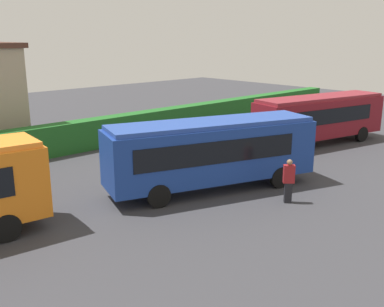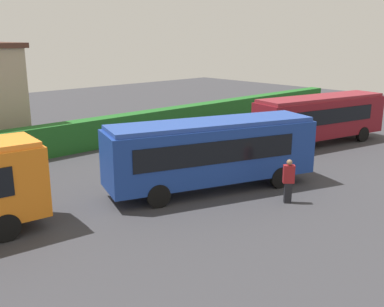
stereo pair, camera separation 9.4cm
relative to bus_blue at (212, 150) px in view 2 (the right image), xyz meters
The scene contains 7 objects.
ground_plane 2.08m from the bus_blue, 103.97° to the left, with size 78.74×78.74×0.00m, color #38383D.
bus_blue is the anchor object (origin of this frame).
bus_maroon 11.60m from the bus_blue, ahead, with size 9.80×4.21×3.12m.
person_center 4.51m from the bus_blue, 108.58° to the left, with size 0.49×0.36×1.74m.
person_right 3.70m from the bus_blue, 71.49° to the right, with size 0.52×0.51×1.90m.
person_far 12.75m from the bus_blue, 21.42° to the left, with size 0.51×0.52×1.89m.
hedge_row 10.62m from the bus_blue, 91.26° to the left, with size 51.37×1.11×1.83m, color #206123.
Camera 2 is at (-13.86, -14.76, 6.92)m, focal length 42.16 mm.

